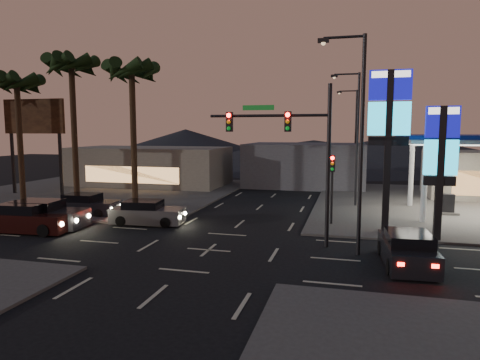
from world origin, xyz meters
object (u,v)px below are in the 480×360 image
(car_lane_a_front, at_px, (43,215))
(suv_station, at_px, (407,250))
(pylon_sign_short, at_px, (441,152))
(car_lane_b_mid, at_px, (86,205))
(traffic_signal_mast, at_px, (293,141))
(pylon_sign_tall, at_px, (389,119))
(car_lane_b_front, at_px, (147,213))
(car_lane_a_mid, at_px, (28,219))

(car_lane_a_front, distance_m, suv_station, 20.13)
(pylon_sign_short, distance_m, car_lane_b_mid, 22.33)
(traffic_signal_mast, distance_m, car_lane_a_front, 15.43)
(pylon_sign_short, bearing_deg, pylon_sign_tall, 158.20)
(car_lane_b_mid, height_order, suv_station, suv_station)
(pylon_sign_tall, xyz_separation_m, car_lane_b_front, (-14.07, -0.92, -5.71))
(pylon_sign_tall, height_order, car_lane_b_mid, pylon_sign_tall)
(car_lane_b_mid, bearing_deg, pylon_sign_tall, -1.76)
(traffic_signal_mast, bearing_deg, car_lane_b_mid, 164.36)
(car_lane_a_front, xyz_separation_m, car_lane_b_mid, (0.10, 4.12, -0.09))
(car_lane_a_front, distance_m, car_lane_b_mid, 4.12)
(car_lane_a_mid, distance_m, suv_station, 20.24)
(pylon_sign_short, bearing_deg, car_lane_a_front, -173.47)
(pylon_sign_tall, xyz_separation_m, pylon_sign_short, (2.50, -1.00, -1.74))
(car_lane_a_mid, relative_size, suv_station, 1.12)
(pylon_sign_short, distance_m, suv_station, 6.45)
(car_lane_b_front, xyz_separation_m, suv_station, (14.56, -4.75, 0.02))
(pylon_sign_tall, distance_m, traffic_signal_mast, 6.02)
(car_lane_b_front, xyz_separation_m, car_lane_b_mid, (-5.35, 1.52, -0.00))
(traffic_signal_mast, bearing_deg, suv_station, -22.43)
(car_lane_a_front, relative_size, suv_station, 1.14)
(pylon_sign_short, relative_size, suv_station, 1.52)
(pylon_sign_short, bearing_deg, car_lane_a_mid, -171.12)
(suv_station, bearing_deg, car_lane_a_front, 173.85)
(pylon_sign_tall, bearing_deg, car_lane_b_mid, 178.24)
(car_lane_a_front, distance_m, car_lane_a_mid, 0.97)
(suv_station, bearing_deg, car_lane_a_mid, 176.58)
(pylon_sign_short, relative_size, car_lane_a_mid, 1.35)
(car_lane_b_mid, relative_size, suv_station, 0.99)
(pylon_sign_tall, height_order, pylon_sign_short, pylon_sign_tall)
(car_lane_b_mid, distance_m, suv_station, 20.88)
(pylon_sign_tall, distance_m, car_lane_b_mid, 20.25)
(pylon_sign_short, distance_m, car_lane_a_mid, 22.81)
(car_lane_b_mid, bearing_deg, suv_station, -17.48)
(car_lane_b_mid, bearing_deg, car_lane_a_front, -91.38)
(car_lane_a_front, bearing_deg, pylon_sign_tall, 10.22)
(car_lane_a_mid, distance_m, car_lane_b_front, 6.66)
(pylon_sign_short, relative_size, traffic_signal_mast, 0.88)
(traffic_signal_mast, xyz_separation_m, car_lane_b_mid, (-14.67, 4.11, -4.55))
(pylon_sign_tall, xyz_separation_m, car_lane_a_front, (-19.52, -3.52, -5.62))
(pylon_sign_tall, relative_size, suv_station, 1.95)
(pylon_sign_tall, bearing_deg, suv_station, -85.01)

